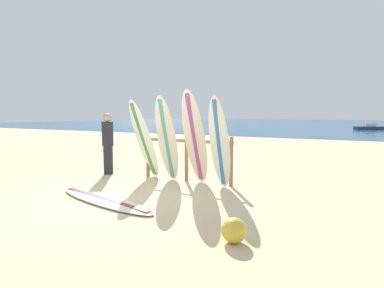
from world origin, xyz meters
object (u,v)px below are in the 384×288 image
Objects in this scene: surfboard_leaning_center at (219,143)px; surfboard_lying_on_sand at (104,200)px; surfboard_leaning_left at (167,139)px; small_boat_offshore at (369,127)px; surfboard_rack at (186,152)px; beachgoer_standing at (108,141)px; surfboard_leaning_far_left at (144,140)px; beach_ball at (234,230)px; surfboard_leaning_center_left at (195,138)px.

surfboard_leaning_center reaches higher than surfboard_lying_on_sand.
surfboard_leaning_left is 0.75× the size of surfboard_lying_on_sand.
surfboard_leaning_center is 0.67× the size of small_boat_offshore.
surfboard_rack is 0.61m from surfboard_leaning_left.
surfboard_lying_on_sand is at bearing -48.06° from beachgoer_standing.
surfboard_leaning_far_left is (-1.10, -0.32, 0.29)m from surfboard_rack.
surfboard_rack is at bearing 128.98° from beach_ball.
surfboard_leaning_center_left is 2.55m from surfboard_lying_on_sand.
surfboard_leaning_far_left is 33.98m from small_boat_offshore.
surfboard_leaning_center_left reaches higher than small_boat_offshore.
small_boat_offshore is at bearing 86.29° from beach_ball.
surfboard_lying_on_sand is 1.66× the size of beachgoer_standing.
surfboard_rack is 2.46m from beachgoer_standing.
beachgoer_standing is (-1.94, 2.16, 0.93)m from surfboard_lying_on_sand.
surfboard_rack reaches higher than beach_ball.
surfboard_leaning_center_left is 6.69× the size of beach_ball.
surfboard_leaning_center_left is at bearing 1.46° from surfboard_leaning_left.
surfboard_lying_on_sand is 0.91× the size of small_boat_offshore.
beachgoer_standing is at bearing 178.88° from surfboard_leaning_center_left.
surfboard_rack is 7.44× the size of beach_ball.
surfboard_leaning_left is at bearing -2.10° from beachgoer_standing.
surfboard_leaning_center_left is at bearing -97.49° from small_boat_offshore.
surfboard_leaning_center is at bearing -96.34° from small_boat_offshore.
beachgoer_standing is at bearing 177.90° from surfboard_leaning_left.
surfboard_lying_on_sand is (-0.13, -2.08, -1.06)m from surfboard_leaning_left.
surfboard_leaning_left is at bearing 177.95° from surfboard_leaning_center.
small_boat_offshore reaches higher than beach_ball.
surfboard_leaning_left is 4.02m from beach_ball.
beachgoer_standing is (-2.43, -0.28, 0.21)m from surfboard_rack.
surfboard_leaning_left reaches higher than surfboard_rack.
surfboard_leaning_far_left is 0.72× the size of surfboard_lying_on_sand.
beachgoer_standing is 0.54× the size of small_boat_offshore.
surfboard_leaning_center_left reaches higher than surfboard_leaning_center.
surfboard_leaning_center_left is 0.72× the size of small_boat_offshore.
beach_ball reaches higher than surfboard_lying_on_sand.
beach_ball is (2.84, -2.70, -0.92)m from surfboard_leaning_left.
surfboard_leaning_center is 3.53m from beachgoer_standing.
surfboard_rack is at bearing 6.51° from beachgoer_standing.
surfboard_leaning_far_left is 1.33m from beachgoer_standing.
surfboard_lying_on_sand is at bearing -73.92° from surfboard_leaning_far_left.
surfboard_leaning_center_left reaches higher than beach_ball.
surfboard_lying_on_sand is at bearing -98.50° from small_boat_offshore.
surfboard_rack is 2.59m from surfboard_lying_on_sand.
surfboard_leaning_left is 6.35× the size of beach_ball.
surfboard_lying_on_sand is at bearing -128.13° from surfboard_leaning_center.
surfboard_leaning_far_left is 4.59m from beach_ball.
surfboard_leaning_center_left is at bearing -1.12° from beachgoer_standing.
surfboard_leaning_center_left is 1.31× the size of beachgoer_standing.
surfboard_leaning_far_left is at bearing 179.60° from surfboard_leaning_center_left.
beachgoer_standing is 5.69m from beach_ball.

